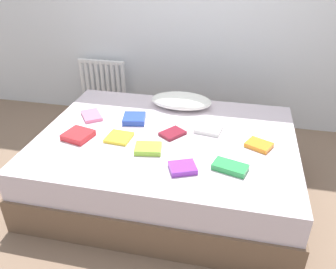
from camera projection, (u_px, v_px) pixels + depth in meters
The scene contains 14 objects.
ground_plane at pixel (167, 186), 2.90m from camera, with size 8.00×8.00×0.00m, color #7F6651.
bed at pixel (167, 162), 2.77m from camera, with size 2.00×1.50×0.50m.
radiator at pixel (103, 83), 3.91m from camera, with size 0.54×0.04×0.55m.
pillow at pixel (181, 101), 3.07m from camera, with size 0.55×0.32×0.12m, color white.
textbook_pink at pixel (92, 116), 2.91m from camera, with size 0.22×0.14×0.03m, color pink.
textbook_lime at pixel (148, 149), 2.45m from camera, with size 0.19×0.15×0.04m, color #8CC638.
textbook_purple at pixel (183, 168), 2.24m from camera, with size 0.17×0.14×0.04m, color purple.
textbook_red at pixel (78, 135), 2.60m from camera, with size 0.19×0.19×0.05m, color red.
textbook_orange at pixel (259, 145), 2.49m from camera, with size 0.18×0.14×0.03m, color orange.
textbook_blue at pixel (134, 119), 2.84m from camera, with size 0.18×0.19×0.05m, color #2847B7.
textbook_white at pixel (209, 129), 2.71m from camera, with size 0.20×0.18×0.03m, color white.
textbook_yellow at pixel (119, 137), 2.60m from camera, with size 0.18×0.18×0.02m, color yellow.
textbook_maroon at pixel (173, 133), 2.65m from camera, with size 0.18×0.13×0.03m, color maroon.
textbook_green at pixel (230, 167), 2.25m from camera, with size 0.22×0.12×0.04m, color green.
Camera 1 is at (0.50, -2.23, 1.83)m, focal length 36.52 mm.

